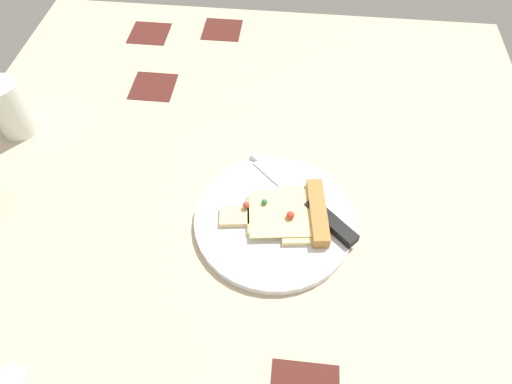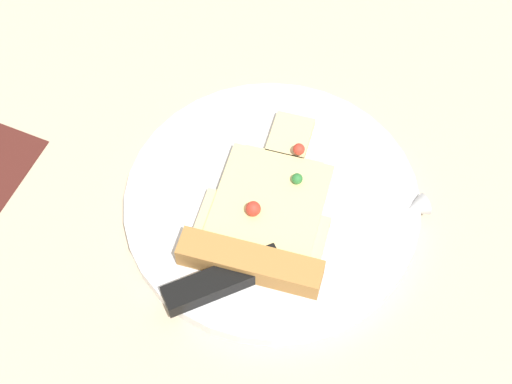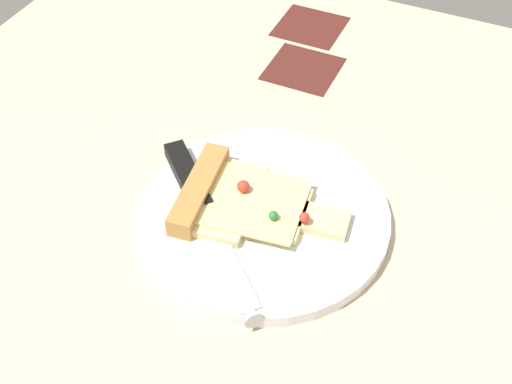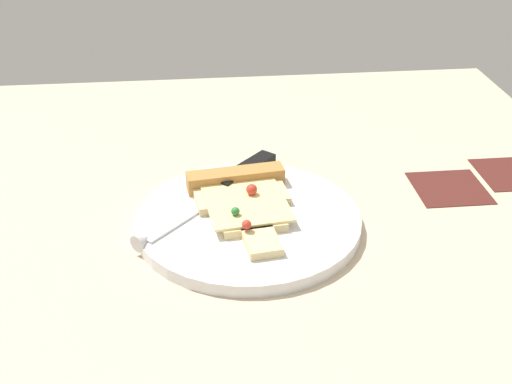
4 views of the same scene
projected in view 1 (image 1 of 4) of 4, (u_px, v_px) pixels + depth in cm
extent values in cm
cube|color=#C6B293|center=(243.00, 189.00, 79.39)|extent=(110.49, 110.49, 3.00)
cube|color=#4C1E19|center=(153.00, 87.00, 93.93)|extent=(9.00, 9.00, 0.20)
cube|color=#4C1E19|center=(150.00, 34.00, 105.56)|extent=(9.00, 9.00, 0.20)
cube|color=#4C1E19|center=(222.00, 30.00, 106.44)|extent=(9.00, 9.00, 0.20)
cylinder|color=silver|center=(274.00, 220.00, 72.71)|extent=(26.00, 26.00, 1.49)
cube|color=beige|center=(299.00, 215.00, 71.77)|extent=(11.69, 7.38, 1.00)
cube|color=beige|center=(265.00, 216.00, 71.69)|extent=(7.87, 6.49, 1.00)
cube|color=beige|center=(234.00, 216.00, 71.62)|extent=(4.25, 5.62, 1.00)
cube|color=#EDD88C|center=(280.00, 213.00, 71.21)|extent=(10.42, 11.11, 0.30)
cube|color=#B27A3D|center=(318.00, 212.00, 71.34)|extent=(12.24, 4.14, 2.20)
sphere|color=red|center=(290.00, 215.00, 69.99)|extent=(1.31, 1.31, 1.31)
sphere|color=red|center=(246.00, 205.00, 71.30)|extent=(1.06, 1.06, 1.06)
sphere|color=#2D7A38|center=(264.00, 202.00, 71.74)|extent=(0.97, 0.97, 0.97)
cube|color=silver|center=(280.00, 180.00, 76.57)|extent=(9.69, 10.11, 0.30)
cone|color=silver|center=(257.00, 160.00, 79.31)|extent=(2.83, 2.83, 2.00)
cube|color=black|center=(331.00, 222.00, 70.57)|extent=(8.46, 8.79, 1.60)
cylinder|color=silver|center=(9.00, 108.00, 81.86)|extent=(6.71, 6.71, 10.89)
cube|color=silver|center=(13.00, 376.00, 58.35)|extent=(2.47, 3.65, 0.80)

